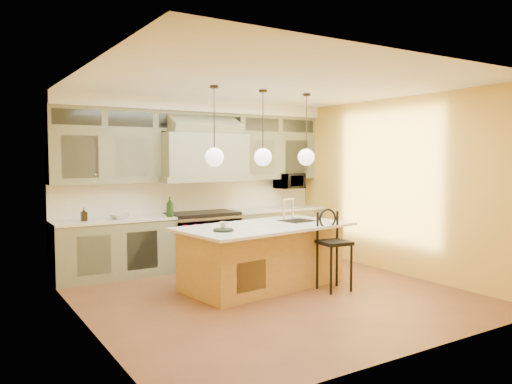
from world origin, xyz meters
TOP-DOWN VIEW (x-y plane):
  - floor at (0.00, 0.00)m, footprint 5.00×5.00m
  - ceiling at (0.00, 0.00)m, footprint 5.00×5.00m
  - wall_back at (0.00, 2.50)m, footprint 5.00×0.00m
  - wall_front at (0.00, -2.50)m, footprint 5.00×0.00m
  - wall_left at (-2.50, 0.00)m, footprint 0.00×5.00m
  - wall_right at (2.50, 0.00)m, footprint 0.00×5.00m
  - back_cabinetry at (0.00, 2.23)m, footprint 5.00×0.77m
  - range at (0.00, 2.14)m, footprint 1.20×0.74m
  - kitchen_island at (0.17, 0.45)m, footprint 2.72×1.68m
  - counter_stool at (0.90, -0.27)m, footprint 0.45×0.45m
  - microwave at (1.95, 2.25)m, footprint 0.54×0.37m
  - oil_bottle_a at (-0.70, 1.92)m, footprint 0.13×0.14m
  - oil_bottle_b at (-2.02, 2.15)m, footprint 0.10×0.10m
  - fruit_bowl at (-1.47, 2.15)m, footprint 0.36×0.36m
  - cup at (-0.55, 0.36)m, footprint 0.12×0.12m
  - pendant_left at (-0.64, 0.45)m, footprint 0.26×0.26m
  - pendant_center at (0.16, 0.45)m, footprint 0.26×0.26m
  - pendant_right at (0.96, 0.45)m, footprint 0.26×0.26m

SIDE VIEW (x-z plane):
  - floor at x=0.00m, z-range 0.00..0.00m
  - kitchen_island at x=0.17m, z-range -0.20..1.15m
  - range at x=0.00m, z-range 0.01..0.97m
  - counter_stool at x=0.90m, z-range 0.08..1.25m
  - cup at x=-0.55m, z-range 0.92..1.02m
  - fruit_bowl at x=-1.47m, z-range 0.94..1.02m
  - oil_bottle_b at x=-2.02m, z-range 0.94..1.15m
  - oil_bottle_a at x=-0.70m, z-range 0.94..1.27m
  - back_cabinetry at x=0.00m, z-range -0.02..2.88m
  - microwave at x=1.95m, z-range 1.30..1.60m
  - wall_back at x=0.00m, z-range -1.05..3.95m
  - wall_front at x=0.00m, z-range -1.05..3.95m
  - wall_left at x=-2.50m, z-range -1.05..3.95m
  - wall_right at x=2.50m, z-range -1.05..3.95m
  - pendant_left at x=-0.64m, z-range 1.39..2.50m
  - pendant_center at x=0.16m, z-range 1.39..2.50m
  - pendant_right at x=0.96m, z-range 1.39..2.50m
  - ceiling at x=0.00m, z-range 2.90..2.90m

